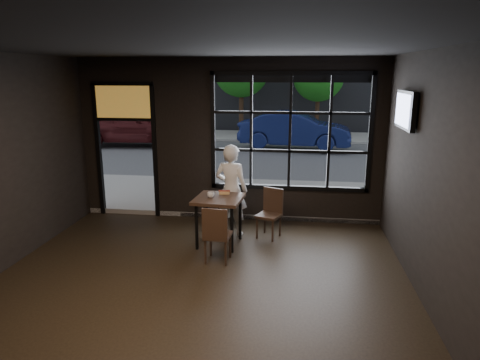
# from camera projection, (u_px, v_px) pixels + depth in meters

# --- Properties ---
(floor) EXTENTS (6.00, 7.00, 0.02)m
(floor) POSITION_uv_depth(u_px,v_px,m) (187.00, 310.00, 5.41)
(floor) COLOR black
(floor) RESTS_ON ground
(ceiling) EXTENTS (6.00, 7.00, 0.02)m
(ceiling) POSITION_uv_depth(u_px,v_px,m) (177.00, 44.00, 4.63)
(ceiling) COLOR black
(ceiling) RESTS_ON ground
(wall_right) EXTENTS (0.04, 7.00, 3.20)m
(wall_right) POSITION_uv_depth(u_px,v_px,m) (451.00, 196.00, 4.65)
(wall_right) COLOR black
(wall_right) RESTS_ON ground
(window_frame) EXTENTS (3.06, 0.12, 2.28)m
(window_frame) POSITION_uv_depth(u_px,v_px,m) (290.00, 132.00, 8.19)
(window_frame) COLOR black
(window_frame) RESTS_ON ground
(stained_transom) EXTENTS (1.20, 0.06, 0.70)m
(stained_transom) POSITION_uv_depth(u_px,v_px,m) (123.00, 102.00, 8.47)
(stained_transom) COLOR orange
(stained_transom) RESTS_ON ground
(street_asphalt) EXTENTS (60.00, 41.00, 0.04)m
(street_asphalt) POSITION_uv_depth(u_px,v_px,m) (276.00, 118.00, 28.50)
(street_asphalt) COLOR #545456
(street_asphalt) RESTS_ON ground
(cafe_table) EXTENTS (0.86, 0.86, 0.85)m
(cafe_table) POSITION_uv_depth(u_px,v_px,m) (219.00, 221.00, 7.37)
(cafe_table) COLOR black
(cafe_table) RESTS_ON floor
(chair_near) EXTENTS (0.43, 0.43, 0.92)m
(chair_near) POSITION_uv_depth(u_px,v_px,m) (218.00, 233.00, 6.69)
(chair_near) COLOR black
(chair_near) RESTS_ON floor
(chair_window) EXTENTS (0.50, 0.50, 0.89)m
(chair_window) POSITION_uv_depth(u_px,v_px,m) (269.00, 214.00, 7.67)
(chair_window) COLOR black
(chair_window) RESTS_ON floor
(man) EXTENTS (0.69, 0.53, 1.68)m
(man) POSITION_uv_depth(u_px,v_px,m) (231.00, 190.00, 7.75)
(man) COLOR silver
(man) RESTS_ON floor
(hotdog) EXTENTS (0.21, 0.11, 0.06)m
(hotdog) POSITION_uv_depth(u_px,v_px,m) (224.00, 192.00, 7.47)
(hotdog) COLOR tan
(hotdog) RESTS_ON cafe_table
(cup) EXTENTS (0.15, 0.15, 0.10)m
(cup) POSITION_uv_depth(u_px,v_px,m) (211.00, 195.00, 7.25)
(cup) COLOR silver
(cup) RESTS_ON cafe_table
(tv) EXTENTS (0.11, 0.97, 0.57)m
(tv) POSITION_uv_depth(u_px,v_px,m) (406.00, 110.00, 6.38)
(tv) COLOR black
(tv) RESTS_ON wall_right
(navy_car) EXTENTS (4.34, 1.88, 1.39)m
(navy_car) POSITION_uv_depth(u_px,v_px,m) (295.00, 130.00, 16.33)
(navy_car) COLOR #111A48
(navy_car) RESTS_ON street_asphalt
(maroon_car) EXTENTS (4.59, 2.11, 1.53)m
(maroon_car) POSITION_uv_depth(u_px,v_px,m) (131.00, 125.00, 17.26)
(maroon_car) COLOR #411112
(maroon_car) RESTS_ON street_asphalt
(tree_left) EXTENTS (2.54, 2.54, 4.34)m
(tree_left) POSITION_uv_depth(u_px,v_px,m) (241.00, 69.00, 19.37)
(tree_left) COLOR #332114
(tree_left) RESTS_ON street_asphalt
(tree_right) EXTENTS (2.30, 2.30, 3.93)m
(tree_right) POSITION_uv_depth(u_px,v_px,m) (319.00, 76.00, 19.15)
(tree_right) COLOR #332114
(tree_right) RESTS_ON street_asphalt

